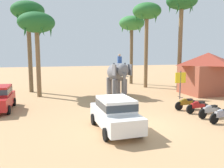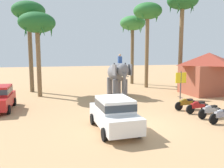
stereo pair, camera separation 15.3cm
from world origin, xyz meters
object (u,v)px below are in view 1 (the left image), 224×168
object	(u,v)px
palm_tree_leaning_seaward	(182,5)
palm_tree_near_hut	(28,14)
motorcycle_mid_row	(210,110)
palm_tree_behind_elephant	(147,14)
motorcycle_far_in_row	(186,103)
elephant_with_mahout	(117,74)
motorcycle_second_in_row	(222,115)
motorcycle_fourth_in_row	(198,106)
palm_tree_far_back	(37,25)
roadside_hut	(207,72)
signboard_yellow	(180,80)
car_sedan_foreground	(115,113)
palm_tree_left_of_road	(132,25)

from	to	relation	value
palm_tree_leaning_seaward	palm_tree_near_hut	bearing A→B (deg)	169.13
motorcycle_mid_row	palm_tree_behind_elephant	distance (m)	15.16
motorcycle_far_in_row	elephant_with_mahout	bearing A→B (deg)	114.12
motorcycle_second_in_row	palm_tree_leaning_seaward	xyz separation A→B (m)	(4.48, 11.34, 8.50)
motorcycle_second_in_row	motorcycle_fourth_in_row	distance (m)	2.26
palm_tree_far_back	roadside_hut	size ratio (longest dim) A/B	1.47
palm_tree_behind_elephant	palm_tree_near_hut	xyz separation A→B (m)	(-12.59, 0.33, -0.50)
motorcycle_fourth_in_row	motorcycle_mid_row	bearing A→B (deg)	-90.84
motorcycle_second_in_row	palm_tree_behind_elephant	world-z (taller)	palm_tree_behind_elephant
motorcycle_far_in_row	palm_tree_near_hut	bearing A→B (deg)	134.25
motorcycle_fourth_in_row	palm_tree_leaning_seaward	bearing A→B (deg)	64.19
palm_tree_far_back	signboard_yellow	bearing A→B (deg)	-21.75
car_sedan_foreground	motorcycle_second_in_row	world-z (taller)	car_sedan_foreground
elephant_with_mahout	motorcycle_far_in_row	distance (m)	7.33
motorcycle_second_in_row	motorcycle_fourth_in_row	xyz separation A→B (m)	(0.09, 2.26, 0.00)
motorcycle_far_in_row	palm_tree_behind_elephant	xyz separation A→B (m)	(1.87, 10.68, 7.83)
palm_tree_left_of_road	motorcycle_mid_row	bearing A→B (deg)	-94.44
palm_tree_near_hut	palm_tree_leaning_seaward	world-z (taller)	palm_tree_leaning_seaward
elephant_with_mahout	palm_tree_far_back	size ratio (longest dim) A/B	0.52
elephant_with_mahout	signboard_yellow	size ratio (longest dim) A/B	1.62
motorcycle_second_in_row	motorcycle_far_in_row	xyz separation A→B (m)	(-0.12, 3.27, 0.00)
palm_tree_left_of_road	elephant_with_mahout	bearing A→B (deg)	-119.85
motorcycle_mid_row	palm_tree_far_back	distance (m)	15.61
palm_tree_behind_elephant	signboard_yellow	distance (m)	9.79
motorcycle_second_in_row	roadside_hut	bearing A→B (deg)	55.74
elephant_with_mahout	motorcycle_fourth_in_row	distance (m)	8.32
car_sedan_foreground	palm_tree_leaning_seaward	xyz separation A→B (m)	(10.68, 10.82, 8.04)
motorcycle_mid_row	palm_tree_far_back	bearing A→B (deg)	134.42
palm_tree_far_back	roadside_hut	distance (m)	16.51
palm_tree_behind_elephant	motorcycle_second_in_row	bearing A→B (deg)	-97.16
motorcycle_fourth_in_row	palm_tree_near_hut	world-z (taller)	palm_tree_near_hut
palm_tree_left_of_road	motorcycle_far_in_row	bearing A→B (deg)	-95.89
elephant_with_mahout	roadside_hut	world-z (taller)	roadside_hut
roadside_hut	signboard_yellow	size ratio (longest dim) A/B	2.13
motorcycle_mid_row	palm_tree_left_of_road	bearing A→B (deg)	85.56
palm_tree_far_back	motorcycle_far_in_row	bearing A→B (deg)	-39.28
car_sedan_foreground	palm_tree_behind_elephant	size ratio (longest dim) A/B	0.43
roadside_hut	palm_tree_left_of_road	bearing A→B (deg)	114.68
signboard_yellow	motorcycle_second_in_row	bearing A→B (deg)	-103.67
motorcycle_far_in_row	palm_tree_left_of_road	xyz separation A→B (m)	(1.47, 14.21, 7.00)
roadside_hut	motorcycle_fourth_in_row	bearing A→B (deg)	-132.75
car_sedan_foreground	elephant_with_mahout	world-z (taller)	elephant_with_mahout
palm_tree_far_back	car_sedan_foreground	bearing A→B (deg)	-70.57
motorcycle_mid_row	motorcycle_far_in_row	size ratio (longest dim) A/B	1.00
palm_tree_far_back	motorcycle_fourth_in_row	bearing A→B (deg)	-42.01
motorcycle_mid_row	signboard_yellow	bearing A→B (deg)	74.54
motorcycle_second_in_row	palm_tree_behind_elephant	bearing A→B (deg)	82.84
motorcycle_mid_row	palm_tree_leaning_seaward	world-z (taller)	palm_tree_leaning_seaward
motorcycle_mid_row	roadside_hut	world-z (taller)	roadside_hut
motorcycle_far_in_row	roadside_hut	world-z (taller)	roadside_hut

